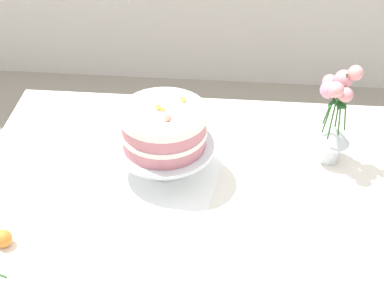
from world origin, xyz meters
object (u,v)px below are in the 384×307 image
(cake_stand, at_px, (164,149))
(fallen_rose, at_px, (2,239))
(layer_cake, at_px, (164,128))
(dining_table, at_px, (210,221))
(flower_vase, at_px, (335,118))

(cake_stand, relative_size, fallen_rose, 2.02)
(layer_cake, bearing_deg, fallen_rose, -138.29)
(cake_stand, relative_size, layer_cake, 1.16)
(cake_stand, height_order, fallen_rose, cake_stand)
(layer_cake, distance_m, fallen_rose, 0.52)
(dining_table, relative_size, cake_stand, 4.83)
(dining_table, bearing_deg, flower_vase, 31.30)
(dining_table, height_order, layer_cake, layer_cake)
(cake_stand, height_order, flower_vase, flower_vase)
(flower_vase, bearing_deg, cake_stand, -168.33)
(layer_cake, xyz_separation_m, fallen_rose, (-0.38, -0.34, -0.14))
(cake_stand, distance_m, fallen_rose, 0.51)
(dining_table, bearing_deg, fallen_rose, -156.36)
(fallen_rose, bearing_deg, cake_stand, 41.71)
(cake_stand, bearing_deg, fallen_rose, -138.29)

